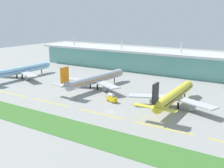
# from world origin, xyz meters

# --- Properties ---
(ground_plane) EXTENTS (600.00, 600.00, 0.00)m
(ground_plane) POSITION_xyz_m (0.00, 0.00, 0.00)
(ground_plane) COLOR gray
(terminal_building) EXTENTS (288.00, 34.00, 27.78)m
(terminal_building) POSITION_xyz_m (-0.00, 110.15, 9.59)
(terminal_building) COLOR #5B9E93
(terminal_building) RESTS_ON ground
(airliner_nearest) EXTENTS (48.80, 64.46, 18.90)m
(airliner_nearest) POSITION_xyz_m (-103.17, 27.91, 6.45)
(airliner_nearest) COLOR #9ED1EA
(airliner_nearest) RESTS_ON ground
(airliner_near_middle) EXTENTS (48.67, 65.19, 18.90)m
(airliner_near_middle) POSITION_xyz_m (-34.60, 33.73, 6.45)
(airliner_near_middle) COLOR #ADB2BC
(airliner_near_middle) RESTS_ON ground
(airliner_far_middle) EXTENTS (48.78, 61.84, 18.90)m
(airliner_far_middle) POSITION_xyz_m (24.56, 24.24, 6.45)
(airliner_far_middle) COLOR yellow
(airliner_far_middle) RESTS_ON ground
(taxiway_stripe_west) EXTENTS (28.00, 0.70, 0.04)m
(taxiway_stripe_west) POSITION_xyz_m (-71.00, -5.79, 0.02)
(taxiway_stripe_west) COLOR yellow
(taxiway_stripe_west) RESTS_ON ground
(taxiway_stripe_mid_west) EXTENTS (28.00, 0.70, 0.04)m
(taxiway_stripe_mid_west) POSITION_xyz_m (-37.00, -5.79, 0.02)
(taxiway_stripe_mid_west) COLOR yellow
(taxiway_stripe_mid_west) RESTS_ON ground
(taxiway_stripe_centre) EXTENTS (28.00, 0.70, 0.04)m
(taxiway_stripe_centre) POSITION_xyz_m (-3.00, -5.79, 0.02)
(taxiway_stripe_centre) COLOR yellow
(taxiway_stripe_centre) RESTS_ON ground
(taxiway_stripe_mid_east) EXTENTS (28.00, 0.70, 0.04)m
(taxiway_stripe_mid_east) POSITION_xyz_m (31.00, -5.79, 0.02)
(taxiway_stripe_mid_east) COLOR yellow
(taxiway_stripe_mid_east) RESTS_ON ground
(grass_verge) EXTENTS (300.00, 18.00, 0.10)m
(grass_verge) POSITION_xyz_m (0.00, -28.62, 0.05)
(grass_verge) COLOR #3D702D
(grass_verge) RESTS_ON ground
(fuel_truck) EXTENTS (7.65, 5.11, 4.95)m
(fuel_truck) POSITION_xyz_m (-8.83, 14.44, 2.26)
(fuel_truck) COLOR gold
(fuel_truck) RESTS_ON ground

